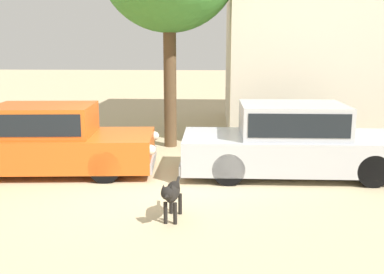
% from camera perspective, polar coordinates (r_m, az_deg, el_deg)
% --- Properties ---
extents(ground_plane, '(80.00, 80.00, 0.00)m').
position_cam_1_polar(ground_plane, '(8.58, -5.54, -6.11)').
color(ground_plane, tan).
extents(parked_sedan_nearest, '(4.55, 2.06, 1.39)m').
position_cam_1_polar(parked_sedan_nearest, '(9.76, -17.73, -0.28)').
color(parked_sedan_nearest, '#D15619').
rests_on(parked_sedan_nearest, ground_plane).
extents(parked_sedan_second, '(4.58, 1.82, 1.44)m').
position_cam_1_polar(parked_sedan_second, '(9.36, 12.49, -0.36)').
color(parked_sedan_second, '#B2B5BA').
rests_on(parked_sedan_second, ground_plane).
extents(stray_dog_spotted, '(0.26, 1.05, 0.66)m').
position_cam_1_polar(stray_dog_spotted, '(6.82, -2.49, -6.97)').
color(stray_dog_spotted, black).
rests_on(stray_dog_spotted, ground_plane).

